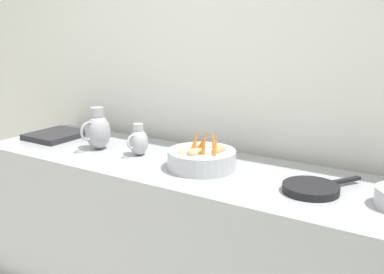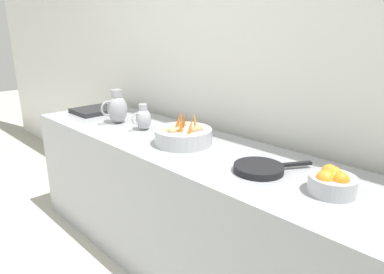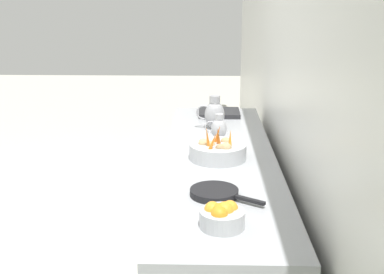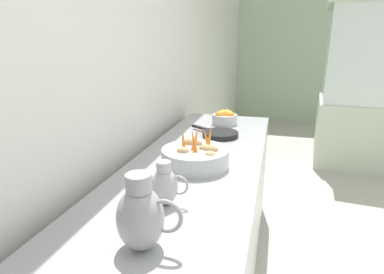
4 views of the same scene
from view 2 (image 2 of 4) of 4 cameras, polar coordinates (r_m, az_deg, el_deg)
The scene contains 8 objects.
tile_wall_left at distance 2.13m, azimuth 16.70°, elevation 15.01°, with size 0.10×9.44×3.00m, color silver.
prep_counter at distance 2.36m, azimuth -2.20°, elevation -10.91°, with size 0.70×2.66×0.89m, color #9EA0A5.
vegetable_colander at distance 2.11m, azimuth -1.44°, elevation 0.24°, with size 0.35×0.35×0.23m.
orange_bowl at distance 1.60m, azimuth 22.23°, elevation -6.87°, with size 0.20×0.20×0.12m.
metal_pitcher_tall at distance 2.65m, azimuth -12.34°, elevation 4.71°, with size 0.21×0.15×0.25m.
metal_pitcher_short at distance 2.44m, azimuth -8.10°, elevation 3.10°, with size 0.16×0.11×0.18m.
counter_sink_basin at distance 3.06m, azimuth -15.78°, elevation 4.28°, with size 0.34×0.30×0.04m, color #232326.
skillet_on_counter at distance 1.75m, azimuth 11.16°, elevation -5.11°, with size 0.37×0.29×0.03m.
Camera 2 is at (-0.10, 1.69, 1.56)m, focal length 32.12 mm.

